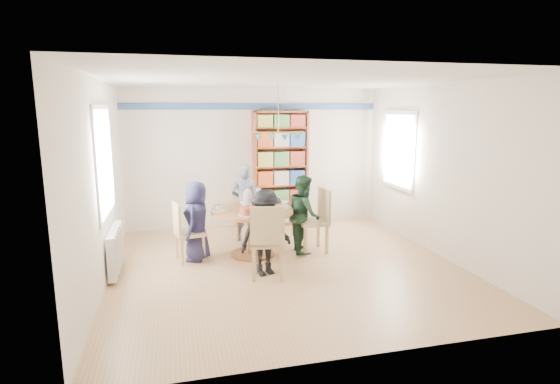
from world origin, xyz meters
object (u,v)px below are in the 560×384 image
object	(u,v)px
person_far	(245,203)
radiator	(116,250)
dining_table	(252,221)
chair_left	(184,230)
chair_right	(317,217)
person_near	(266,233)
person_left	(197,221)
chair_far	(243,211)
chair_near	(267,238)
person_right	(304,214)
bookshelf	(280,170)

from	to	relation	value
person_far	radiator	bearing A→B (deg)	31.92
dining_table	chair_left	xyz separation A→B (m)	(-1.05, -0.05, -0.05)
chair_right	person_near	distance (m)	1.32
person_left	dining_table	bearing A→B (deg)	109.33
radiator	chair_far	distance (m)	2.43
chair_near	person_left	xyz separation A→B (m)	(-0.88, 1.02, 0.04)
dining_table	person_right	world-z (taller)	person_right
person_left	person_near	world-z (taller)	person_left
radiator	chair_right	distance (m)	3.10
chair_far	chair_near	bearing A→B (deg)	-89.75
person_right	radiator	bearing A→B (deg)	102.28
person_right	chair_far	bearing A→B (deg)	45.74
dining_table	chair_left	distance (m)	1.06
chair_left	dining_table	bearing A→B (deg)	2.76
dining_table	person_near	world-z (taller)	person_near
person_far	dining_table	bearing A→B (deg)	90.74
bookshelf	person_near	bearing A→B (deg)	-108.19
radiator	dining_table	bearing A→B (deg)	8.89
dining_table	bookshelf	world-z (taller)	bookshelf
chair_near	chair_far	bearing A→B (deg)	90.25
chair_left	person_far	bearing A→B (deg)	40.19
person_left	person_near	bearing A→B (deg)	65.39
radiator	chair_near	size ratio (longest dim) A/B	0.96
chair_right	radiator	bearing A→B (deg)	-174.90
chair_far	person_near	bearing A→B (deg)	-89.41
chair_right	bookshelf	xyz separation A→B (m)	(-0.18, 1.77, 0.55)
dining_table	chair_far	xyz separation A→B (m)	(0.01, 1.01, -0.07)
chair_left	person_far	world-z (taller)	person_far
radiator	chair_left	distance (m)	1.01
chair_far	person_near	distance (m)	1.87
chair_far	person_left	world-z (taller)	person_left
chair_near	bookshelf	bearing A→B (deg)	72.61
chair_near	person_right	distance (m)	1.31
radiator	bookshelf	distance (m)	3.63
chair_near	bookshelf	world-z (taller)	bookshelf
dining_table	chair_far	world-z (taller)	chair_far
person_left	chair_far	bearing A→B (deg)	158.23
chair_far	person_right	size ratio (longest dim) A/B	0.69
person_right	person_near	distance (m)	1.18
dining_table	chair_near	xyz separation A→B (m)	(0.02, -1.02, 0.02)
chair_left	chair_right	bearing A→B (deg)	0.28
chair_near	person_left	size ratio (longest dim) A/B	0.85
person_right	person_near	world-z (taller)	person_right
radiator	bookshelf	bearing A→B (deg)	35.14
radiator	dining_table	xyz separation A→B (m)	(2.02, 0.32, 0.21)
dining_table	bookshelf	xyz separation A→B (m)	(0.88, 1.73, 0.56)
radiator	bookshelf	size ratio (longest dim) A/B	0.44
chair_left	chair_near	distance (m)	1.45
person_far	bookshelf	bearing A→B (deg)	-132.76
radiator	person_near	world-z (taller)	person_near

